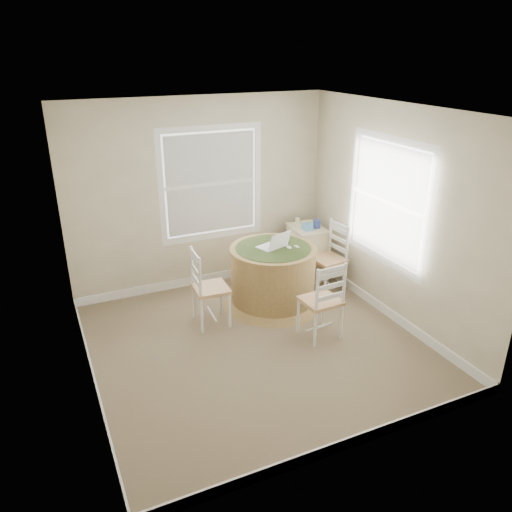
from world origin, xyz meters
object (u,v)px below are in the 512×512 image
round_table (273,274)px  laptop (273,245)px  chair_right (328,259)px  corner_chest (306,252)px  chair_left (211,288)px  chair_near (321,300)px

round_table → laptop: size_ratio=3.02×
chair_right → corner_chest: bearing=178.3°
chair_right → laptop: size_ratio=2.23×
laptop → round_table: bearing=37.3°
round_table → chair_right: 0.86m
chair_left → corner_chest: 1.85m
chair_near → corner_chest: bearing=-118.1°
round_table → corner_chest: (0.81, 0.55, -0.04)m
round_table → chair_left: chair_left is taller
chair_near → laptop: (-0.13, 0.97, 0.35)m
laptop → corner_chest: laptop is taller
round_table → corner_chest: bearing=33.4°
chair_near → corner_chest: (0.68, 1.50, -0.08)m
laptop → chair_right: bearing=163.1°
chair_right → laptop: bearing=-94.4°
chair_left → chair_right: 1.76m
chair_right → laptop: (-0.85, -0.03, 0.35)m
chair_left → chair_right: (1.76, 0.17, 0.00)m
corner_chest → chair_left: bearing=-154.9°
round_table → chair_near: chair_near is taller
corner_chest → chair_near: bearing=-110.8°
chair_left → laptop: 0.99m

